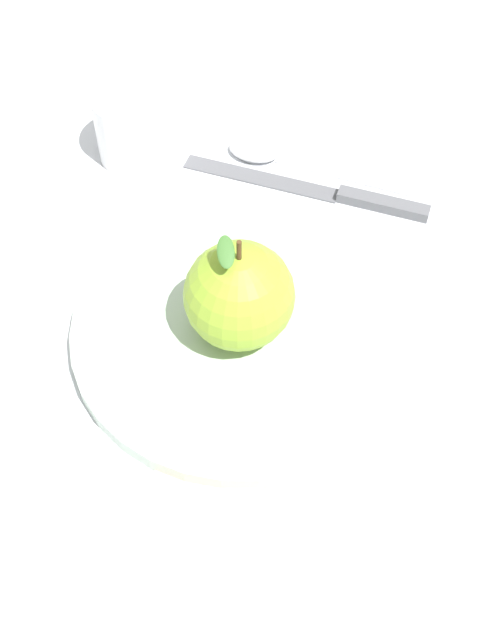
{
  "coord_description": "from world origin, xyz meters",
  "views": [
    {
      "loc": [
        0.18,
        0.32,
        0.49
      ],
      "look_at": [
        0.02,
        0.01,
        0.02
      ],
      "focal_mm": 42.9,
      "sensor_mm": 36.0,
      "label": 1
    }
  ],
  "objects_px": {
    "knife": "(327,192)",
    "spoon": "(274,155)",
    "dinner_plate": "(240,329)",
    "apple": "(239,296)",
    "linen_napkin": "(232,575)",
    "cup": "(131,124)"
  },
  "relations": [
    {
      "from": "cup",
      "to": "dinner_plate",
      "type": "bearing_deg",
      "value": 87.21
    },
    {
      "from": "spoon",
      "to": "linen_napkin",
      "type": "xyz_separation_m",
      "value": [
        0.22,
        0.33,
        -0.0
      ]
    },
    {
      "from": "dinner_plate",
      "to": "linen_napkin",
      "type": "distance_m",
      "value": 0.19
    },
    {
      "from": "cup",
      "to": "knife",
      "type": "distance_m",
      "value": 0.19
    },
    {
      "from": "dinner_plate",
      "to": "spoon",
      "type": "relative_size",
      "value": 1.78
    },
    {
      "from": "dinner_plate",
      "to": "knife",
      "type": "bearing_deg",
      "value": -144.61
    },
    {
      "from": "cup",
      "to": "knife",
      "type": "bearing_deg",
      "value": 135.17
    },
    {
      "from": "dinner_plate",
      "to": "knife",
      "type": "height_order",
      "value": "dinner_plate"
    },
    {
      "from": "apple",
      "to": "cup",
      "type": "height_order",
      "value": "apple"
    },
    {
      "from": "apple",
      "to": "spoon",
      "type": "xyz_separation_m",
      "value": [
        -0.13,
        -0.17,
        -0.05
      ]
    },
    {
      "from": "dinner_plate",
      "to": "cup",
      "type": "bearing_deg",
      "value": -92.79
    },
    {
      "from": "linen_napkin",
      "to": "knife",
      "type": "bearing_deg",
      "value": -131.63
    },
    {
      "from": "knife",
      "to": "linen_napkin",
      "type": "xyz_separation_m",
      "value": [
        0.24,
        0.27,
        -0.0
      ]
    },
    {
      "from": "cup",
      "to": "spoon",
      "type": "bearing_deg",
      "value": 149.25
    },
    {
      "from": "spoon",
      "to": "dinner_plate",
      "type": "bearing_deg",
      "value": 53.11
    },
    {
      "from": "apple",
      "to": "knife",
      "type": "height_order",
      "value": "apple"
    },
    {
      "from": "knife",
      "to": "linen_napkin",
      "type": "distance_m",
      "value": 0.36
    },
    {
      "from": "linen_napkin",
      "to": "cup",
      "type": "bearing_deg",
      "value": -104.77
    },
    {
      "from": "cup",
      "to": "spoon",
      "type": "distance_m",
      "value": 0.14
    },
    {
      "from": "knife",
      "to": "spoon",
      "type": "xyz_separation_m",
      "value": [
        0.02,
        -0.06,
        0.0
      ]
    },
    {
      "from": "dinner_plate",
      "to": "cup",
      "type": "height_order",
      "value": "cup"
    },
    {
      "from": "cup",
      "to": "linen_napkin",
      "type": "xyz_separation_m",
      "value": [
        0.11,
        0.4,
        -0.03
      ]
    }
  ]
}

